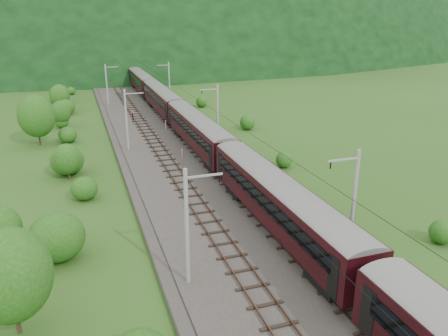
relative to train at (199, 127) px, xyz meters
name	(u,v)px	position (x,y,z in m)	size (l,w,h in m)	color
ground	(273,269)	(-2.40, -27.90, -3.69)	(600.00, 600.00, 0.00)	#2C4D18
railbed	(227,211)	(-2.40, -17.90, -3.54)	(14.00, 220.00, 0.30)	#38332D
track_left	(202,212)	(-4.80, -17.90, -3.32)	(2.40, 220.00, 0.27)	#523123
track_right	(252,205)	(0.00, -17.90, -3.32)	(2.40, 220.00, 0.27)	#523123
catenary_left	(127,119)	(-8.52, 4.10, 0.81)	(2.54, 192.28, 8.00)	gray
catenary_right	(217,112)	(3.72, 4.10, 0.81)	(2.54, 192.28, 8.00)	gray
overhead_wires	(227,138)	(-2.40, -17.90, 3.41)	(4.83, 198.00, 0.03)	black
mountain_main	(92,46)	(-2.40, 232.10, -3.69)	(504.00, 360.00, 244.00)	black
train	(199,127)	(0.00, 0.00, 0.00)	(3.13, 174.37, 5.45)	black
hazard_post_near	(182,153)	(-2.74, -1.74, -2.73)	(0.14, 0.14, 1.31)	red
hazard_post_far	(166,125)	(-1.79, 12.99, -2.62)	(0.16, 0.16, 1.53)	red
signal	(133,116)	(-5.99, 19.26, -2.22)	(0.22, 0.22, 1.99)	black
vegetation_left	(55,182)	(-17.12, -12.05, -1.03)	(11.57, 145.71, 7.05)	#1F4512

